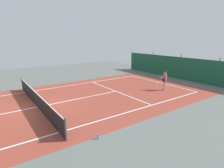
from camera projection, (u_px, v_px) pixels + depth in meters
The scene contains 9 objects.
ground_plane at pixel (38, 107), 12.10m from camera, with size 36.00×36.00×0.00m, color slate.
court_surface at pixel (38, 107), 12.10m from camera, with size 11.02×26.60×0.01m.
tennis_net at pixel (37, 100), 11.98m from camera, with size 10.12×0.10×1.10m.
back_fence at pixel (182, 72), 20.70m from camera, with size 16.30×0.98×2.70m.
tennis_player at pixel (165, 79), 15.85m from camera, with size 0.86×0.63×1.64m.
tennis_ball_near_player at pixel (154, 86), 17.35m from camera, with size 0.07×0.07×0.07m, color #CCDB33.
tennis_ball_midcourt at pixel (166, 84), 18.12m from camera, with size 0.07×0.07×0.07m, color #CCDB33.
tennis_ball_by_sideline at pixel (128, 103), 12.81m from camera, with size 0.07×0.07×0.07m, color #CCDB33.
water_bottle at pixel (98, 136), 8.26m from camera, with size 0.08×0.08×0.24m, color #338CD8.
Camera 1 is at (12.12, -2.54, 4.42)m, focal length 29.46 mm.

